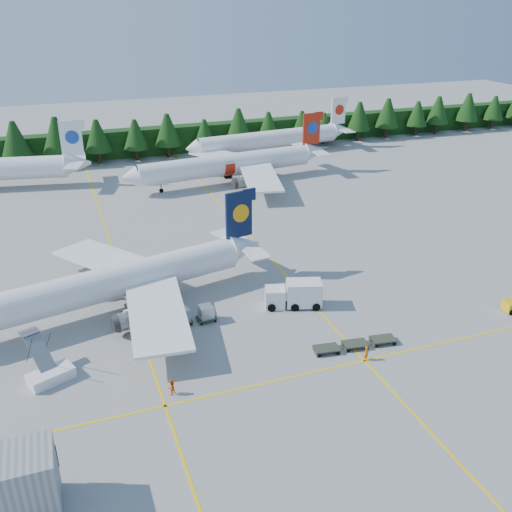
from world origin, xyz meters
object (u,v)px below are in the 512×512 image
object	(u,v)px
airstairs	(49,372)
service_truck	(294,294)
airliner_navy	(98,287)
airliner_red	(223,165)

from	to	relation	value
airstairs	service_truck	size ratio (longest dim) A/B	0.91
airliner_navy	airliner_red	world-z (taller)	airliner_red
airliner_red	airstairs	world-z (taller)	airliner_red
airliner_navy	airstairs	world-z (taller)	airliner_navy
airstairs	service_truck	xyz separation A→B (m)	(27.09, 4.99, 0.74)
airliner_red	service_truck	distance (m)	48.91
airliner_navy	airliner_red	distance (m)	50.73
airliner_navy	airliner_red	xyz separation A→B (m)	(27.58, 42.58, 0.17)
airliner_navy	service_truck	bearing A→B (deg)	-28.17
airliner_navy	service_truck	size ratio (longest dim) A/B	5.56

